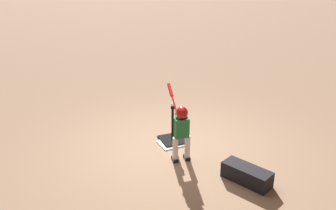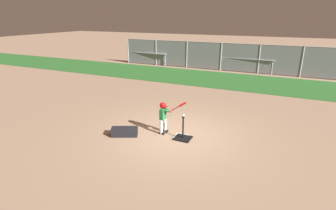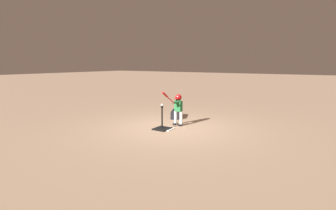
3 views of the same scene
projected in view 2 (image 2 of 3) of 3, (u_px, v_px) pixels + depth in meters
ground_plane at (175, 135)px, 8.61m from camera, size 90.00×90.00×0.00m
grass_outfield_strip at (230, 80)px, 15.74m from camera, size 56.00×4.31×0.02m
backstop_fence at (240, 57)px, 17.79m from camera, size 17.96×0.08×1.96m
home_plate at (181, 137)px, 8.45m from camera, size 0.47×0.47×0.02m
batting_tee at (183, 136)px, 8.31m from camera, size 0.52×0.47×0.76m
batter_child at (164, 114)px, 8.53m from camera, size 0.95×0.34×1.23m
baseball at (183, 115)px, 8.08m from camera, size 0.07×0.07×0.07m
bleachers_right_center at (155, 57)px, 21.32m from camera, size 3.05×1.92×0.95m
bleachers_center at (248, 64)px, 18.51m from camera, size 3.68×1.96×0.98m
equipment_bag at (125, 132)px, 8.51m from camera, size 0.90×0.65×0.28m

